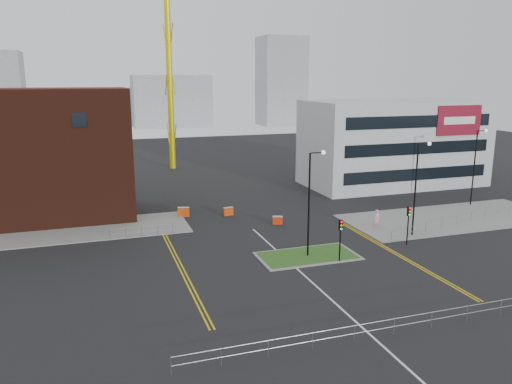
% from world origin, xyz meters
% --- Properties ---
extents(ground, '(200.00, 200.00, 0.00)m').
position_xyz_m(ground, '(0.00, 0.00, 0.00)').
color(ground, black).
rests_on(ground, ground).
extents(pavement_left, '(28.00, 8.00, 0.12)m').
position_xyz_m(pavement_left, '(-20.00, 22.00, 0.06)').
color(pavement_left, slate).
rests_on(pavement_left, ground).
extents(pavement_right, '(24.00, 10.00, 0.12)m').
position_xyz_m(pavement_right, '(22.00, 14.00, 0.06)').
color(pavement_right, slate).
rests_on(pavement_right, ground).
extents(island_kerb, '(8.60, 4.60, 0.08)m').
position_xyz_m(island_kerb, '(2.00, 8.00, 0.04)').
color(island_kerb, slate).
rests_on(island_kerb, ground).
extents(grass_island, '(8.00, 4.00, 0.12)m').
position_xyz_m(grass_island, '(2.00, 8.00, 0.06)').
color(grass_island, '#254918').
rests_on(grass_island, ground).
extents(brick_building, '(24.20, 10.07, 14.24)m').
position_xyz_m(brick_building, '(-22.97, 28.00, 6.85)').
color(brick_building, '#401910').
rests_on(brick_building, ground).
extents(office_block, '(25.00, 12.20, 12.00)m').
position_xyz_m(office_block, '(26.01, 31.97, 6.00)').
color(office_block, '#AFB1B4').
rests_on(office_block, ground).
extents(streetlamp_island, '(1.46, 0.36, 9.18)m').
position_xyz_m(streetlamp_island, '(2.22, 8.00, 5.41)').
color(streetlamp_island, black).
rests_on(streetlamp_island, ground).
extents(streetlamp_right_near, '(1.46, 0.36, 9.18)m').
position_xyz_m(streetlamp_right_near, '(14.22, 10.00, 5.41)').
color(streetlamp_right_near, black).
rests_on(streetlamp_right_near, ground).
extents(streetlamp_right_far, '(1.46, 0.36, 9.18)m').
position_xyz_m(streetlamp_right_far, '(28.22, 18.00, 5.41)').
color(streetlamp_right_far, black).
rests_on(streetlamp_right_far, ground).
extents(traffic_light_island, '(0.28, 0.33, 3.65)m').
position_xyz_m(traffic_light_island, '(4.00, 5.98, 2.57)').
color(traffic_light_island, black).
rests_on(traffic_light_island, ground).
extents(traffic_light_right, '(0.28, 0.33, 3.65)m').
position_xyz_m(traffic_light_right, '(12.00, 7.98, 2.57)').
color(traffic_light_right, black).
rests_on(traffic_light_right, ground).
extents(railing_front, '(24.05, 0.05, 1.10)m').
position_xyz_m(railing_front, '(0.00, -6.00, 0.78)').
color(railing_front, gray).
rests_on(railing_front, ground).
extents(railing_left, '(6.05, 0.05, 1.10)m').
position_xyz_m(railing_left, '(-11.00, 18.00, 0.74)').
color(railing_left, gray).
rests_on(railing_left, ground).
extents(railing_right, '(19.05, 5.05, 1.10)m').
position_xyz_m(railing_right, '(20.50, 11.50, 0.78)').
color(railing_right, gray).
rests_on(railing_right, ground).
extents(centre_line, '(0.15, 30.00, 0.01)m').
position_xyz_m(centre_line, '(0.00, 2.00, 0.01)').
color(centre_line, silver).
rests_on(centre_line, ground).
extents(yellow_left_a, '(0.12, 24.00, 0.01)m').
position_xyz_m(yellow_left_a, '(-9.00, 10.00, 0.01)').
color(yellow_left_a, gold).
rests_on(yellow_left_a, ground).
extents(yellow_left_b, '(0.12, 24.00, 0.01)m').
position_xyz_m(yellow_left_b, '(-8.70, 10.00, 0.01)').
color(yellow_left_b, gold).
rests_on(yellow_left_b, ground).
extents(yellow_right_a, '(0.12, 20.00, 0.01)m').
position_xyz_m(yellow_right_a, '(9.50, 6.00, 0.01)').
color(yellow_right_a, gold).
rests_on(yellow_right_a, ground).
extents(yellow_right_b, '(0.12, 20.00, 0.01)m').
position_xyz_m(yellow_right_b, '(9.80, 6.00, 0.01)').
color(yellow_right_b, gold).
rests_on(yellow_right_b, ground).
extents(skyline_b, '(24.00, 12.00, 16.00)m').
position_xyz_m(skyline_b, '(10.00, 130.00, 8.00)').
color(skyline_b, gray).
rests_on(skyline_b, ground).
extents(skyline_c, '(14.00, 12.00, 28.00)m').
position_xyz_m(skyline_c, '(45.00, 125.00, 14.00)').
color(skyline_c, gray).
rests_on(skyline_c, ground).
extents(skyline_d, '(30.00, 12.00, 12.00)m').
position_xyz_m(skyline_d, '(-8.00, 140.00, 6.00)').
color(skyline_d, gray).
rests_on(skyline_d, ground).
extents(pedestrian, '(0.83, 0.66, 1.98)m').
position_xyz_m(pedestrian, '(12.10, 13.30, 0.99)').
color(pedestrian, pink).
rests_on(pedestrian, ground).
extents(barrier_left, '(1.34, 0.83, 1.07)m').
position_xyz_m(barrier_left, '(-5.84, 24.00, 0.58)').
color(barrier_left, '#C53E0A').
rests_on(barrier_left, ground).
extents(barrier_mid, '(1.10, 0.65, 0.88)m').
position_xyz_m(barrier_mid, '(3.00, 17.92, 0.48)').
color(barrier_mid, red).
rests_on(barrier_mid, ground).
extents(barrier_right, '(1.13, 0.49, 0.92)m').
position_xyz_m(barrier_right, '(-1.00, 22.93, 0.50)').
color(barrier_right, red).
rests_on(barrier_right, ground).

